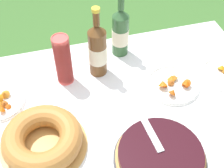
# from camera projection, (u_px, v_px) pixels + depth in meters

# --- Properties ---
(garden_table) EXTENTS (1.57, 1.02, 0.78)m
(garden_table) POSITION_uv_depth(u_px,v_px,m) (99.00, 136.00, 1.30)
(garden_table) COLOR brown
(garden_table) RESTS_ON ground_plane
(tablecloth) EXTENTS (1.58, 1.03, 0.10)m
(tablecloth) POSITION_uv_depth(u_px,v_px,m) (98.00, 127.00, 1.25)
(tablecloth) COLOR white
(tablecloth) RESTS_ON garden_table
(berry_tart) EXTENTS (0.34, 0.34, 0.06)m
(berry_tart) POSITION_uv_depth(u_px,v_px,m) (160.00, 157.00, 1.11)
(berry_tart) COLOR #38383D
(berry_tart) RESTS_ON tablecloth
(serving_knife) EXTENTS (0.05, 0.38, 0.01)m
(serving_knife) POSITION_uv_depth(u_px,v_px,m) (165.00, 159.00, 1.07)
(serving_knife) COLOR silver
(serving_knife) RESTS_ON berry_tart
(bundt_cake) EXTENTS (0.33, 0.33, 0.09)m
(bundt_cake) POSITION_uv_depth(u_px,v_px,m) (42.00, 139.00, 1.14)
(bundt_cake) COLOR tan
(bundt_cake) RESTS_ON tablecloth
(cup_stack) EXTENTS (0.07, 0.07, 0.24)m
(cup_stack) POSITION_uv_depth(u_px,v_px,m) (63.00, 60.00, 1.32)
(cup_stack) COLOR #E04C47
(cup_stack) RESTS_ON tablecloth
(cider_bottle_green) EXTENTS (0.08, 0.08, 0.33)m
(cider_bottle_green) POSITION_uv_depth(u_px,v_px,m) (120.00, 32.00, 1.45)
(cider_bottle_green) COLOR #2D562D
(cider_bottle_green) RESTS_ON tablecloth
(cider_bottle_amber) EXTENTS (0.08, 0.08, 0.34)m
(cider_bottle_amber) POSITION_uv_depth(u_px,v_px,m) (98.00, 50.00, 1.36)
(cider_bottle_amber) COLOR brown
(cider_bottle_amber) RESTS_ON tablecloth
(snack_plate_left) EXTENTS (0.24, 0.24, 0.06)m
(snack_plate_left) POSITION_uv_depth(u_px,v_px,m) (173.00, 84.00, 1.37)
(snack_plate_left) COLOR white
(snack_plate_left) RESTS_ON tablecloth
(snack_plate_right) EXTENTS (0.21, 0.21, 0.06)m
(snack_plate_right) POSITION_uv_depth(u_px,v_px,m) (0.00, 102.00, 1.31)
(snack_plate_right) COLOR white
(snack_plate_right) RESTS_ON tablecloth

